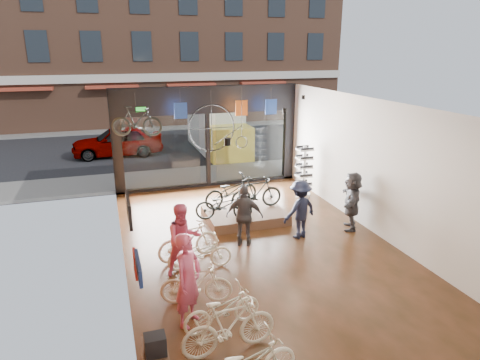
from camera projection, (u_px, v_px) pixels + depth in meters
name	position (u px, v px, depth m)	size (l,w,h in m)	color
ground_plane	(263.00, 253.00, 11.22)	(7.00, 12.00, 0.04)	black
ceiling	(265.00, 106.00, 10.09)	(7.00, 12.00, 0.04)	black
wall_left	(118.00, 197.00, 9.63)	(0.04, 12.00, 3.80)	#965531
wall_right	(384.00, 171.00, 11.68)	(0.04, 12.00, 3.80)	beige
wall_back	(440.00, 326.00, 5.18)	(7.00, 0.04, 3.80)	beige
storefront	(208.00, 137.00, 16.11)	(7.00, 0.26, 3.80)	black
exit_sign	(141.00, 110.00, 14.97)	(0.35, 0.06, 0.18)	#198C26
street_road	(172.00, 140.00, 24.87)	(30.00, 18.00, 0.02)	black
sidewalk_near	(202.00, 175.00, 17.75)	(30.00, 2.40, 0.12)	slate
sidewalk_far	(162.00, 127.00, 28.49)	(30.00, 2.00, 0.12)	slate
opposite_building	(152.00, 19.00, 28.71)	(26.00, 5.00, 14.00)	brown
street_car	(118.00, 141.00, 21.01)	(1.74, 4.32, 1.47)	gray
box_truck	(220.00, 130.00, 21.39)	(2.04, 6.11, 2.41)	silver
floor_bike_1	(229.00, 326.00, 7.39)	(0.49, 1.74, 1.05)	silver
floor_bike_2	(222.00, 309.00, 8.07)	(0.54, 1.56, 0.82)	silver
floor_bike_3	(196.00, 284.00, 8.85)	(0.42, 1.50, 0.90)	silver
floor_bike_4	(200.00, 253.00, 10.26)	(0.54, 1.55, 0.81)	silver
floor_bike_5	(189.00, 241.00, 10.72)	(0.46, 1.64, 0.98)	silver
display_platform	(245.00, 215.00, 13.28)	(2.40, 1.80, 0.30)	brown
display_bike_left	(224.00, 205.00, 12.45)	(0.58, 1.66, 0.87)	black
display_bike_mid	(257.00, 193.00, 13.32)	(0.47, 1.66, 1.00)	black
display_bike_right	(231.00, 191.00, 13.51)	(0.65, 1.86, 0.98)	black
customer_0	(188.00, 280.00, 8.06)	(0.69, 0.45, 1.88)	#CC4C72
customer_1	(183.00, 239.00, 9.92)	(0.85, 0.66, 1.74)	#CC4C72
customer_2	(245.00, 216.00, 11.39)	(0.99, 0.41, 1.69)	#3F3F44
customer_3	(300.00, 209.00, 11.86)	(1.08, 0.62, 1.67)	#161C33
customer_5	(352.00, 201.00, 12.43)	(1.61, 0.51, 1.73)	#3F3F44
sunglasses_rack	(304.00, 171.00, 15.21)	(0.54, 0.45, 1.84)	white
wall_merch	(140.00, 304.00, 6.67)	(0.40, 2.40, 2.60)	navy
penny_farthing	(221.00, 129.00, 14.44)	(2.01, 0.06, 1.61)	black
hung_bike	(137.00, 121.00, 13.39)	(0.45, 1.58, 0.95)	black
jersey_left	(181.00, 111.00, 14.72)	(0.45, 0.03, 0.55)	#1E3F99
jersey_mid	(241.00, 108.00, 15.36)	(0.45, 0.03, 0.55)	#CC5919
jersey_right	(271.00, 107.00, 15.69)	(0.45, 0.03, 0.55)	#1E3F99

